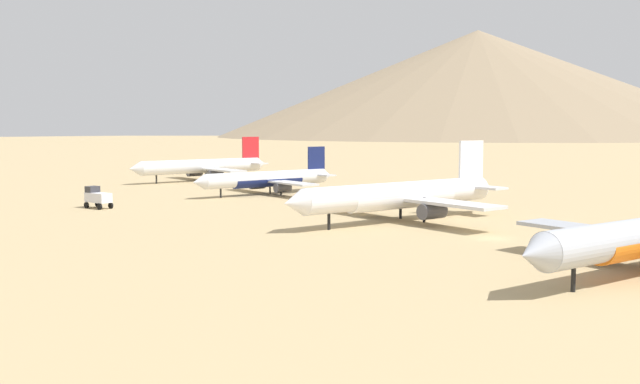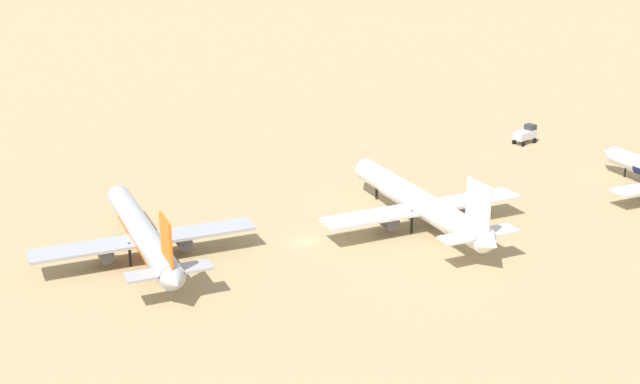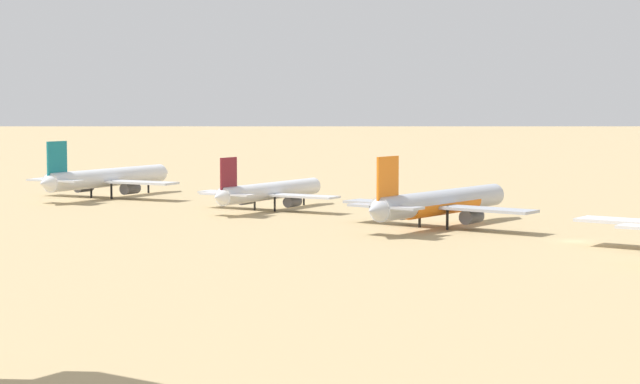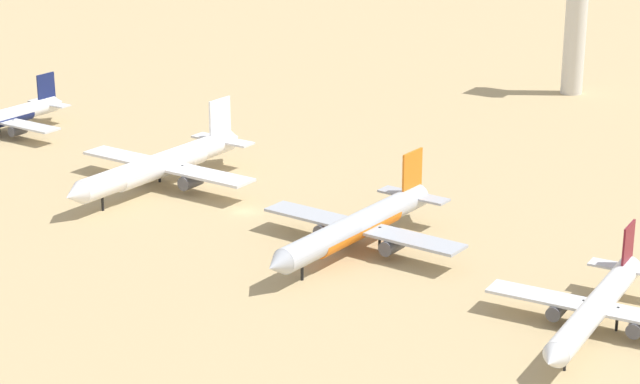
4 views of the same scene
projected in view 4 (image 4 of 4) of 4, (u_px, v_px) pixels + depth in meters
ground_plane at (245, 212)px, 185.86m from camera, size 1800.00×1800.00×0.00m
parked_jet_2 at (162, 165)px, 196.10m from camera, size 42.56×34.52×12.28m
parked_jet_3 at (358, 226)px, 168.18m from camera, size 40.22×32.68×11.60m
parked_jet_4 at (597, 307)px, 142.32m from camera, size 34.96×28.39×10.08m
control_tower at (576, 23)px, 256.97m from camera, size 7.20×7.20×28.51m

